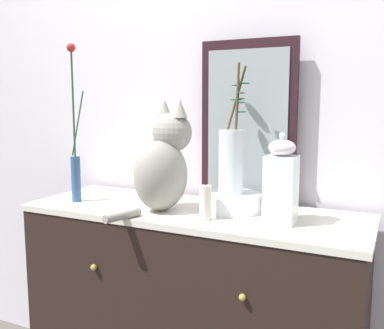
% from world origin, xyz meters
% --- Properties ---
extents(wall_back, '(4.40, 0.08, 2.60)m').
position_xyz_m(wall_back, '(0.00, 0.31, 1.30)').
color(wall_back, silver).
rests_on(wall_back, ground_plane).
extents(sideboard, '(1.36, 0.50, 0.93)m').
position_xyz_m(sideboard, '(0.00, -0.00, 0.47)').
color(sideboard, black).
rests_on(sideboard, ground_plane).
extents(mirror_leaning, '(0.41, 0.03, 0.68)m').
position_xyz_m(mirror_leaning, '(0.15, 0.22, 1.27)').
color(mirror_leaning, black).
rests_on(mirror_leaning, sideboard).
extents(cat_sitting, '(0.25, 0.40, 0.43)m').
position_xyz_m(cat_sitting, '(-0.10, -0.05, 1.12)').
color(cat_sitting, gray).
rests_on(cat_sitting, sideboard).
extents(vase_slim_green, '(0.08, 0.04, 0.66)m').
position_xyz_m(vase_slim_green, '(-0.51, -0.09, 1.12)').
color(vase_slim_green, '#2E5083').
rests_on(vase_slim_green, sideboard).
extents(bowl_porcelain, '(0.24, 0.24, 0.07)m').
position_xyz_m(bowl_porcelain, '(0.15, 0.05, 0.97)').
color(bowl_porcelain, white).
rests_on(bowl_porcelain, sideboard).
extents(vase_glass_clear, '(0.12, 0.18, 0.50)m').
position_xyz_m(vase_glass_clear, '(0.15, 0.05, 1.14)').
color(vase_glass_clear, silver).
rests_on(vase_glass_clear, bowl_porcelain).
extents(jar_lidded_porcelain, '(0.10, 0.10, 0.32)m').
position_xyz_m(jar_lidded_porcelain, '(0.36, -0.04, 1.07)').
color(jar_lidded_porcelain, white).
rests_on(jar_lidded_porcelain, sideboard).
extents(candle_pillar, '(0.04, 0.04, 0.14)m').
position_xyz_m(candle_pillar, '(0.11, -0.12, 0.99)').
color(candle_pillar, beige).
rests_on(candle_pillar, sideboard).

